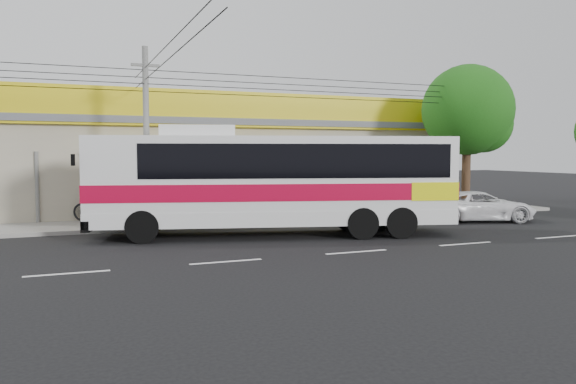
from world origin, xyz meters
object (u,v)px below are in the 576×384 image
Objects in this scene: motorbike_dark at (96,207)px; utility_pole at (145,79)px; coach_bus at (279,177)px; tree_near at (471,113)px; white_car at (479,206)px; motorbike_red at (123,213)px.

utility_pole is (1.69, -2.76, 4.91)m from motorbike_dark.
coach_bus is 6.15m from utility_pole.
utility_pole is 4.76× the size of tree_near.
white_car is 14.74m from utility_pole.
tree_near is (1.55, 2.55, 4.19)m from white_car.
coach_bus is at bearing -130.52° from motorbike_red.
tree_near reaches higher than white_car.
tree_near reaches higher than motorbike_dark.
motorbike_dark is 0.42× the size of white_car.
motorbike_dark is 17.59m from tree_near.
coach_bus reaches higher than motorbike_red.
coach_bus is 0.38× the size of utility_pole.
utility_pole is at bearing -120.86° from motorbike_dark.
motorbike_red is 0.37× the size of white_car.
motorbike_red is 16.60m from tree_near.
motorbike_dark is at bearing 121.57° from utility_pole.
utility_pole is (0.77, -1.19, 5.04)m from motorbike_red.
motorbike_dark is (-0.93, 1.57, 0.13)m from motorbike_red.
tree_near reaches higher than utility_pole.
utility_pole reaches higher than white_car.
motorbike_red is at bearing 94.80° from white_car.
tree_near is at bearing -70.04° from motorbike_dark.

